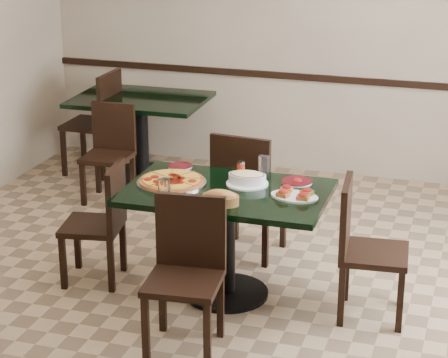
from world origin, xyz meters
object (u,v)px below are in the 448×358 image
(chair_far, at_px, (246,188))
(chair_left, at_px, (103,218))
(chair_near, at_px, (187,265))
(chair_right, at_px, (362,242))
(bread_basket, at_px, (221,198))
(back_chair_near, at_px, (110,147))
(back_table, at_px, (141,121))
(pepperoni_pizza, at_px, (172,181))
(lasagna_casserole, at_px, (247,178))
(main_table, at_px, (227,216))
(back_chair_left, at_px, (99,117))
(bruschetta_platter, at_px, (295,194))

(chair_far, relative_size, chair_left, 1.14)
(chair_near, height_order, chair_right, chair_near)
(chair_near, distance_m, bread_basket, 0.50)
(chair_right, distance_m, back_chair_near, 2.79)
(back_table, xyz_separation_m, chair_far, (1.42, -1.45, 0.01))
(chair_left, relative_size, pepperoni_pizza, 1.83)
(back_chair_near, distance_m, lasagna_casserole, 2.10)
(pepperoni_pizza, bearing_deg, back_table, 118.02)
(main_table, xyz_separation_m, back_chair_left, (-1.88, 2.04, -0.03))
(back_chair_near, distance_m, bruschetta_platter, 2.46)
(chair_left, bearing_deg, back_table, -173.94)
(chair_left, distance_m, bruschetta_platter, 1.35)
(pepperoni_pizza, bearing_deg, back_chair_near, 127.80)
(chair_right, xyz_separation_m, pepperoni_pizza, (-1.26, 0.01, 0.27))
(chair_right, distance_m, chair_left, 1.75)
(chair_far, relative_size, pepperoni_pizza, 2.08)
(back_chair_left, distance_m, pepperoni_pizza, 2.53)
(back_chair_near, xyz_separation_m, bread_basket, (1.55, -1.71, 0.33))
(chair_near, xyz_separation_m, back_chair_left, (-1.84, 2.69, 0.04))
(main_table, bearing_deg, chair_near, -93.76)
(chair_left, height_order, back_chair_near, chair_left)
(main_table, distance_m, back_table, 2.54)
(back_chair_near, height_order, lasagna_casserole, lasagna_casserole)
(back_table, xyz_separation_m, back_chair_near, (-0.03, -0.61, -0.07))
(chair_left, bearing_deg, chair_right, 81.47)
(chair_far, relative_size, back_chair_left, 0.99)
(chair_near, bearing_deg, chair_left, 137.56)
(chair_right, bearing_deg, back_table, 43.46)
(bruschetta_platter, bearing_deg, chair_right, 10.43)
(chair_left, bearing_deg, chair_near, 43.59)
(chair_left, distance_m, back_chair_near, 1.63)
(chair_right, bearing_deg, bread_basket, 101.78)
(chair_near, height_order, bruschetta_platter, chair_near)
(chair_far, xyz_separation_m, pepperoni_pizza, (-0.33, -0.61, 0.23))
(chair_far, distance_m, bruschetta_platter, 0.84)
(back_chair_near, bearing_deg, bread_basket, -50.63)
(back_table, xyz_separation_m, bread_basket, (1.52, -2.32, 0.27))
(chair_near, relative_size, bread_basket, 3.82)
(chair_right, bearing_deg, main_table, 84.88)
(chair_near, xyz_separation_m, lasagna_casserole, (0.13, 0.79, 0.29))
(lasagna_casserole, relative_size, bread_basket, 1.16)
(chair_right, distance_m, bread_basket, 0.93)
(back_table, relative_size, pepperoni_pizza, 2.61)
(back_table, relative_size, chair_left, 1.43)
(back_table, bearing_deg, bruschetta_platter, -48.54)
(back_table, xyz_separation_m, chair_right, (2.36, -2.06, -0.03))
(main_table, relative_size, chair_left, 1.56)
(chair_near, xyz_separation_m, bruschetta_platter, (0.49, 0.65, 0.27))
(chair_left, relative_size, back_chair_near, 1.02)
(main_table, xyz_separation_m, bruschetta_platter, (0.45, -0.01, 0.21))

